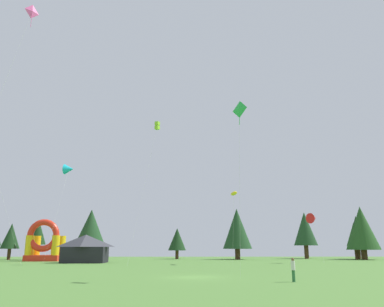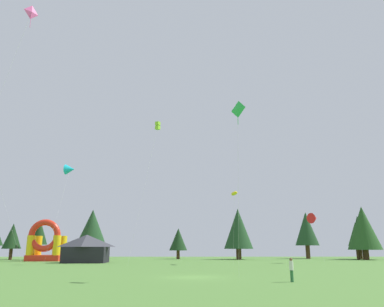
{
  "view_description": "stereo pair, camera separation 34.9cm",
  "coord_description": "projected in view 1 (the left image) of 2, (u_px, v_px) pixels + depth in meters",
  "views": [
    {
      "loc": [
        -0.73,
        -32.61,
        2.51
      ],
      "look_at": [
        0.0,
        14.37,
        13.83
      ],
      "focal_mm": 35.84,
      "sensor_mm": 36.0,
      "label": 1
    },
    {
      "loc": [
        -0.38,
        -32.62,
        2.51
      ],
      "look_at": [
        0.0,
        14.37,
        13.83
      ],
      "focal_mm": 35.84,
      "sensor_mm": 36.0,
      "label": 2
    }
  ],
  "objects": [
    {
      "name": "kite_red_delta",
      "position": [
        313.0,
        218.0,
        58.72
      ],
      "size": [
        2.13,
        2.16,
        7.4
      ],
      "color": "red",
      "rests_on": "ground_plane"
    },
    {
      "name": "kite_green_diamond",
      "position": [
        239.0,
        111.0,
        31.66
      ],
      "size": [
        0.92,
        3.1,
        13.99
      ],
      "color": "green",
      "rests_on": "ground_plane"
    },
    {
      "name": "tree_row_7",
      "position": [
        305.0,
        229.0,
        77.46
      ],
      "size": [
        4.68,
        4.68,
        9.17
      ],
      "color": "#4C331E",
      "rests_on": "ground_plane"
    },
    {
      "name": "kite_cyan_delta",
      "position": [
        69.0,
        169.0,
        65.46
      ],
      "size": [
        1.77,
        7.41,
        16.12
      ],
      "color": "#19B7CC",
      "rests_on": "ground_plane"
    },
    {
      "name": "tree_row_5",
      "position": [
        177.0,
        239.0,
        74.63
      ],
      "size": [
        3.47,
        3.47,
        5.84
      ],
      "color": "#4C331E",
      "rests_on": "ground_plane"
    },
    {
      "name": "person_far_side",
      "position": [
        293.0,
        268.0,
        27.33
      ],
      "size": [
        0.38,
        0.38,
        1.66
      ],
      "rotation": [
        0.0,
        0.0,
        2.04
      ],
      "color": "#33723F",
      "rests_on": "ground_plane"
    },
    {
      "name": "ground_plane",
      "position": [
        195.0,
        277.0,
        31.13
      ],
      "size": [
        120.0,
        120.0,
        0.0
      ],
      "primitive_type": "plane",
      "color": "#548438"
    },
    {
      "name": "festival_tent",
      "position": [
        85.0,
        249.0,
        57.88
      ],
      "size": [
        6.32,
        4.3,
        4.14
      ],
      "color": "black",
      "rests_on": "ground_plane"
    },
    {
      "name": "tree_row_4",
      "position": [
        91.0,
        228.0,
        74.7
      ],
      "size": [
        6.05,
        6.05,
        9.44
      ],
      "color": "#4C331E",
      "rests_on": "ground_plane"
    },
    {
      "name": "tree_row_3",
      "position": [
        38.0,
        233.0,
        70.76
      ],
      "size": [
        3.07,
        3.07,
        7.17
      ],
      "color": "#4C331E",
      "rests_on": "ground_plane"
    },
    {
      "name": "tree_row_9",
      "position": [
        362.0,
        228.0,
        71.83
      ],
      "size": [
        6.06,
        6.06,
        9.75
      ],
      "color": "#4C331E",
      "rests_on": "ground_plane"
    },
    {
      "name": "kite_lime_box",
      "position": [
        157.0,
        126.0,
        58.81
      ],
      "size": [
        3.51,
        5.24,
        21.07
      ],
      "color": "#8CD826",
      "rests_on": "ground_plane"
    },
    {
      "name": "kite_pink_diamond",
      "position": [
        32.0,
        14.0,
        35.99
      ],
      "size": [
        6.08,
        0.89,
        24.46
      ],
      "color": "#EA599E",
      "rests_on": "ground_plane"
    },
    {
      "name": "tree_row_10",
      "position": [
        357.0,
        231.0,
        75.13
      ],
      "size": [
        3.38,
        3.38,
        8.24
      ],
      "color": "#4C331E",
      "rests_on": "ground_plane"
    },
    {
      "name": "kite_yellow_parafoil",
      "position": [
        234.0,
        194.0,
        55.1
      ],
      "size": [
        1.03,
        3.67,
        10.15
      ],
      "color": "yellow",
      "rests_on": "ground_plane"
    },
    {
      "name": "tree_row_6",
      "position": [
        237.0,
        229.0,
        72.9
      ],
      "size": [
        5.47,
        5.47,
        9.42
      ],
      "color": "#4C331E",
      "rests_on": "ground_plane"
    },
    {
      "name": "inflatable_orange_dome",
      "position": [
        44.0,
        246.0,
        64.55
      ],
      "size": [
        5.62,
        4.53,
        6.85
      ],
      "color": "red",
      "rests_on": "ground_plane"
    },
    {
      "name": "tree_row_8",
      "position": [
        355.0,
        234.0,
        72.18
      ],
      "size": [
        3.16,
        3.16,
        6.83
      ],
      "color": "#4C331E",
      "rests_on": "ground_plane"
    },
    {
      "name": "tree_row_2",
      "position": [
        11.0,
        236.0,
        70.68
      ],
      "size": [
        3.35,
        3.35,
        6.54
      ],
      "color": "#4C331E",
      "rests_on": "ground_plane"
    }
  ]
}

